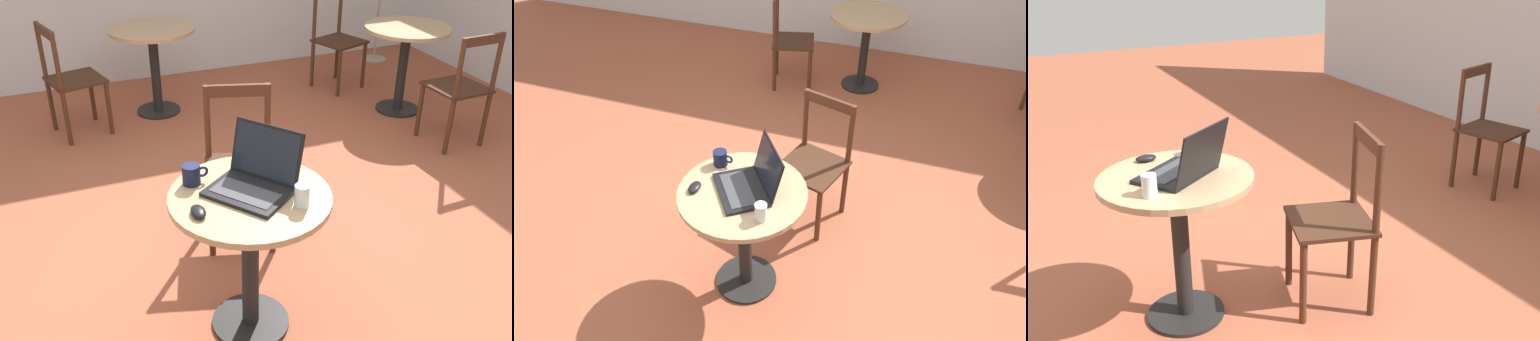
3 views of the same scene
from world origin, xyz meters
TOP-DOWN VIEW (x-y plane):
  - ground_plane at (0.00, 0.00)m, footprint 16.00×16.00m
  - cafe_table_near at (-0.15, -0.36)m, footprint 0.71×0.71m
  - chair_near_back at (0.07, 0.37)m, footprint 0.49×0.49m
  - chair_far_left at (-0.69, 2.14)m, footprint 0.48×0.48m
  - laptop at (-0.12, -0.33)m, footprint 0.45×0.46m
  - mouse at (-0.40, -0.43)m, footprint 0.06×0.10m
  - mug at (-0.35, -0.19)m, footprint 0.12×0.08m
  - drinking_glass at (0.02, -0.53)m, footprint 0.06×0.06m

SIDE VIEW (x-z plane):
  - ground_plane at x=0.00m, z-range 0.00..0.00m
  - chair_near_back at x=0.07m, z-range 0.00..0.90m
  - chair_far_left at x=-0.69m, z-range 0.00..0.90m
  - cafe_table_near at x=-0.15m, z-range 0.19..0.94m
  - mouse at x=-0.40m, z-range 0.74..0.78m
  - mug at x=-0.35m, z-range 0.74..0.83m
  - drinking_glass at x=0.02m, z-range 0.74..0.84m
  - laptop at x=-0.12m, z-range 0.67..0.92m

